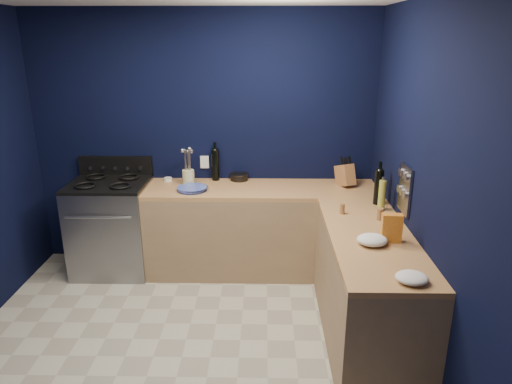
{
  "coord_description": "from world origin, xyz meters",
  "views": [
    {
      "loc": [
        0.62,
        -2.97,
        2.33
      ],
      "look_at": [
        0.55,
        1.0,
        1.0
      ],
      "focal_mm": 32.78,
      "sensor_mm": 36.0,
      "label": 1
    }
  ],
  "objects_px": {
    "utensil_crock": "(188,177)",
    "crouton_bag": "(392,228)",
    "plate_stack": "(192,189)",
    "knife_block": "(345,175)",
    "gas_range": "(113,228)"
  },
  "relations": [
    {
      "from": "plate_stack",
      "to": "crouton_bag",
      "type": "height_order",
      "value": "crouton_bag"
    },
    {
      "from": "utensil_crock",
      "to": "crouton_bag",
      "type": "distance_m",
      "value": 2.18
    },
    {
      "from": "gas_range",
      "to": "utensil_crock",
      "type": "bearing_deg",
      "value": 8.63
    },
    {
      "from": "plate_stack",
      "to": "crouton_bag",
      "type": "xyz_separation_m",
      "value": [
        1.63,
        -1.16,
        0.09
      ]
    },
    {
      "from": "gas_range",
      "to": "crouton_bag",
      "type": "relative_size",
      "value": 4.31
    },
    {
      "from": "gas_range",
      "to": "knife_block",
      "type": "relative_size",
      "value": 4.32
    },
    {
      "from": "gas_range",
      "to": "plate_stack",
      "type": "height_order",
      "value": "plate_stack"
    },
    {
      "from": "utensil_crock",
      "to": "crouton_bag",
      "type": "bearing_deg",
      "value": -38.86
    },
    {
      "from": "gas_range",
      "to": "knife_block",
      "type": "xyz_separation_m",
      "value": [
        2.36,
        0.11,
        0.55
      ]
    },
    {
      "from": "plate_stack",
      "to": "knife_block",
      "type": "height_order",
      "value": "knife_block"
    },
    {
      "from": "plate_stack",
      "to": "crouton_bag",
      "type": "distance_m",
      "value": 2.0
    },
    {
      "from": "utensil_crock",
      "to": "crouton_bag",
      "type": "height_order",
      "value": "crouton_bag"
    },
    {
      "from": "gas_range",
      "to": "plate_stack",
      "type": "bearing_deg",
      "value": -5.68
    },
    {
      "from": "knife_block",
      "to": "utensil_crock",
      "type": "bearing_deg",
      "value": 155.05
    },
    {
      "from": "gas_range",
      "to": "crouton_bag",
      "type": "bearing_deg",
      "value": -26.67
    }
  ]
}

